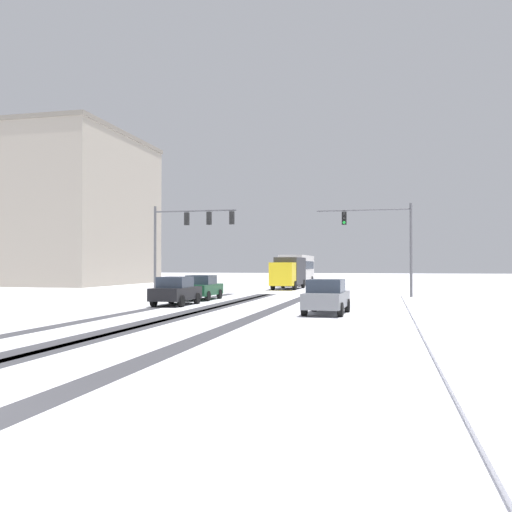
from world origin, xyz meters
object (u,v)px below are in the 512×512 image
car_black_second (176,291)px  bus_oncoming (297,268)px  car_dark_green_lead (202,287)px  traffic_signal_near_right (384,233)px  car_grey_third (326,297)px  traffic_signal_near_left (187,230)px  office_building_far_left_block (25,211)px  box_truck_delivery (289,272)px

car_black_second → bus_oncoming: bearing=86.8°
car_dark_green_lead → traffic_signal_near_right: bearing=20.3°
traffic_signal_near_right → car_grey_third: size_ratio=1.56×
traffic_signal_near_left → car_black_second: 8.56m
traffic_signal_near_right → car_grey_third: 13.80m
traffic_signal_near_left → bus_oncoming: traffic_signal_near_left is taller
traffic_signal_near_left → car_grey_third: traffic_signal_near_left is taller
traffic_signal_near_right → office_building_far_left_block: office_building_far_left_block is taller
traffic_signal_near_right → traffic_signal_near_left: same height
car_black_second → traffic_signal_near_right: bearing=39.0°
car_black_second → bus_oncoming: size_ratio=0.37×
car_black_second → bus_oncoming: bus_oncoming is taller
traffic_signal_near_right → car_black_second: bearing=-141.0°
car_dark_green_lead → car_black_second: size_ratio=1.00×
traffic_signal_near_right → car_grey_third: bearing=-101.2°
box_truck_delivery → office_building_far_left_block: (-34.20, 7.47, 7.27)m
car_grey_third → box_truck_delivery: (-6.32, 26.23, 0.82)m
traffic_signal_near_right → bus_oncoming: 25.73m
car_dark_green_lead → bus_oncoming: bus_oncoming is taller
car_dark_green_lead → car_grey_third: same height
bus_oncoming → traffic_signal_near_right: bearing=-67.8°
bus_oncoming → office_building_far_left_block: 34.26m
traffic_signal_near_right → car_dark_green_lead: traffic_signal_near_right is taller
car_dark_green_lead → box_truck_delivery: 17.71m
traffic_signal_near_left → bus_oncoming: size_ratio=0.59×
office_building_far_left_block → traffic_signal_near_right: bearing=-25.6°
car_dark_green_lead → car_black_second: same height
bus_oncoming → car_black_second: bearing=-93.2°
car_grey_third → box_truck_delivery: bearing=103.5°
car_dark_green_lead → box_truck_delivery: size_ratio=0.55×
traffic_signal_near_right → bus_oncoming: traffic_signal_near_right is taller
traffic_signal_near_right → bus_oncoming: (-9.68, 23.71, -2.46)m
car_grey_third → office_building_far_left_block: (-40.52, 33.70, 8.09)m
bus_oncoming → traffic_signal_near_left: bearing=-98.5°
traffic_signal_near_left → box_truck_delivery: bearing=73.0°
car_black_second → box_truck_delivery: 22.66m
traffic_signal_near_right → traffic_signal_near_left: size_ratio=1.00×
traffic_signal_near_right → car_grey_third: traffic_signal_near_right is taller
bus_oncoming → car_grey_third: bearing=-79.1°
office_building_far_left_block → car_black_second: bearing=-43.5°
car_grey_third → traffic_signal_near_right: bearing=78.8°
bus_oncoming → box_truck_delivery: 10.57m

